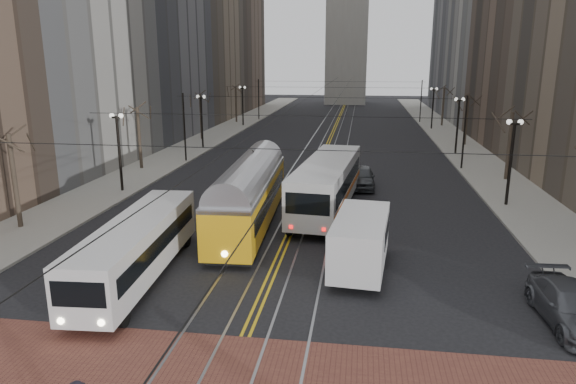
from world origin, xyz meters
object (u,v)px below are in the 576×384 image
(transit_bus, at_px, (138,250))
(sedan_parked, at_px, (571,306))
(cargo_van, at_px, (360,244))
(sedan_grey, at_px, (362,177))
(rear_bus, at_px, (327,186))
(streetcar, at_px, (250,200))

(transit_bus, height_order, sedan_parked, transit_bus)
(cargo_van, height_order, sedan_grey, cargo_van)
(transit_bus, height_order, cargo_van, transit_bus)
(rear_bus, bearing_deg, streetcar, -132.85)
(streetcar, distance_m, cargo_van, 8.70)
(transit_bus, distance_m, streetcar, 8.75)
(streetcar, xyz_separation_m, sedan_parked, (14.30, -9.71, -0.88))
(rear_bus, relative_size, sedan_grey, 2.63)
(sedan_grey, bearing_deg, rear_bus, -108.80)
(streetcar, relative_size, rear_bus, 1.06)
(transit_bus, xyz_separation_m, rear_bus, (7.65, 11.91, 0.31))
(sedan_grey, bearing_deg, transit_bus, -118.63)
(streetcar, relative_size, sedan_parked, 2.73)
(streetcar, height_order, cargo_van, streetcar)
(streetcar, relative_size, cargo_van, 2.29)
(streetcar, distance_m, rear_bus, 5.76)
(transit_bus, bearing_deg, sedan_grey, 58.87)
(cargo_van, bearing_deg, sedan_parked, -21.23)
(rear_bus, bearing_deg, sedan_grey, 77.55)
(cargo_van, relative_size, sedan_grey, 1.22)
(streetcar, relative_size, sedan_grey, 2.80)
(sedan_grey, bearing_deg, sedan_parked, -69.86)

